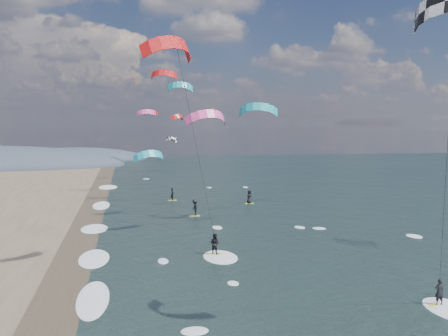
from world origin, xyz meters
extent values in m
plane|color=black|center=(0.00, 0.00, 0.00)|extent=(260.00, 260.00, 0.00)
cube|color=#382D23|center=(-12.00, 10.00, 0.00)|extent=(3.00, 240.00, 0.00)
ellipsoid|color=#3D4756|center=(-22.00, 120.00, 0.00)|extent=(40.00, 18.00, 7.00)
cube|color=yellow|center=(9.20, 1.15, 0.03)|extent=(1.19, 0.36, 0.05)
imported|color=black|center=(9.20, 1.15, 0.79)|extent=(0.56, 0.39, 1.47)
cylinder|color=black|center=(7.20, -1.85, 8.25)|extent=(0.02, 0.02, 15.65)
cube|color=yellow|center=(-1.28, 14.36, 0.03)|extent=(1.27, 0.39, 0.06)
imported|color=black|center=(-1.28, 14.36, 0.86)|extent=(0.99, 0.97, 1.61)
ellipsoid|color=white|center=(-0.98, 13.56, 0.00)|extent=(2.60, 4.20, 0.12)
cylinder|color=black|center=(-3.03, 11.36, 8.28)|extent=(0.02, 0.02, 15.59)
cube|color=yellow|center=(-0.57, 30.73, 0.03)|extent=(1.10, 0.35, 0.05)
imported|color=black|center=(-0.57, 30.73, 0.94)|extent=(0.87, 1.26, 1.79)
cube|color=yellow|center=(7.41, 37.83, 0.03)|extent=(1.10, 0.35, 0.05)
imported|color=black|center=(7.41, 37.83, 0.89)|extent=(0.98, 0.89, 1.68)
cube|color=yellow|center=(-1.98, 42.30, 0.03)|extent=(1.10, 0.35, 0.05)
imported|color=black|center=(-1.98, 42.30, 0.86)|extent=(0.50, 0.66, 1.62)
ellipsoid|color=white|center=(-10.80, 6.00, 0.00)|extent=(2.40, 5.40, 0.11)
ellipsoid|color=white|center=(-10.80, 15.00, 0.00)|extent=(2.40, 5.40, 0.11)
ellipsoid|color=white|center=(-10.80, 26.00, 0.00)|extent=(2.40, 5.40, 0.11)
ellipsoid|color=white|center=(-10.80, 40.00, 0.00)|extent=(2.40, 5.40, 0.11)
ellipsoid|color=white|center=(-10.80, 58.00, 0.00)|extent=(2.40, 5.40, 0.11)
camera|label=1|loc=(-7.99, -23.24, 10.25)|focal=40.00mm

